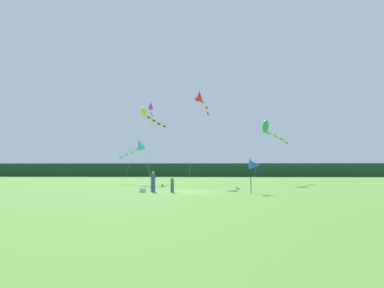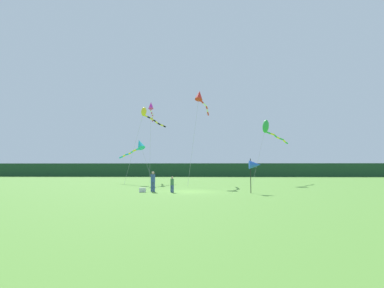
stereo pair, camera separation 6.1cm
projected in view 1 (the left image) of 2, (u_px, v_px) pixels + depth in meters
The scene contains 11 objects.
ground_plane at pixel (189, 192), 25.21m from camera, with size 120.00×120.00×0.00m, color #5B9338.
distant_treeline at pixel (198, 170), 70.15m from camera, with size 108.00×2.22×3.09m, color #1E4228.
person_adult at pixel (153, 181), 25.12m from camera, with size 0.37×0.37×1.69m.
person_child at pixel (172, 184), 24.55m from camera, with size 0.28×0.28×1.29m.
cooler_box at pixel (143, 190), 24.74m from camera, with size 0.52×0.33×0.36m, color silver.
banner_flag_pole at pixel (255, 165), 23.93m from camera, with size 0.90×0.70×2.74m.
kite_cyan at pixel (138, 145), 37.48m from camera, with size 5.59×5.21×5.75m.
kite_red at pixel (200, 97), 37.11m from camera, with size 2.50×8.30×11.64m.
kite_green at pixel (268, 128), 38.69m from camera, with size 6.08×6.36×8.27m.
kite_magenta at pixel (151, 108), 43.82m from camera, with size 1.20×7.97×11.62m.
kite_yellow at pixel (147, 114), 40.74m from camera, with size 4.15×7.44×10.22m.
Camera 1 is at (1.19, -25.42, 1.97)m, focal length 28.14 mm.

